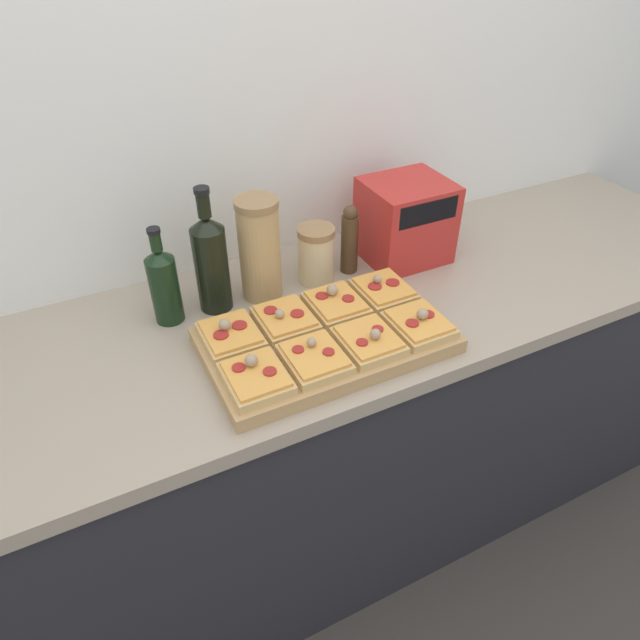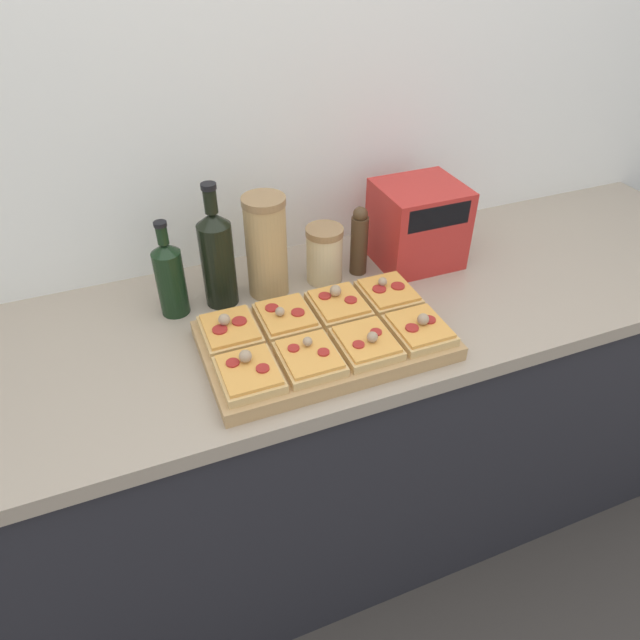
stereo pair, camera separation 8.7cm
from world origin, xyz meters
TOP-DOWN VIEW (x-y plane):
  - ground_plane at (0.00, 0.00)m, footprint 12.00×12.00m
  - wall_back at (0.00, 0.67)m, footprint 6.00×0.06m
  - kitchen_counter at (0.00, 0.32)m, footprint 2.63×0.67m
  - cutting_board at (-0.02, 0.19)m, footprint 0.55×0.32m
  - pizza_slice_back_left at (-0.22, 0.26)m, footprint 0.12×0.14m
  - pizza_slice_back_midleft at (-0.09, 0.26)m, footprint 0.12×0.14m
  - pizza_slice_back_midright at (0.05, 0.26)m, footprint 0.12×0.14m
  - pizza_slice_back_right at (0.18, 0.26)m, footprint 0.12×0.14m
  - pizza_slice_front_left at (-0.22, 0.11)m, footprint 0.12×0.14m
  - pizza_slice_front_midleft at (-0.09, 0.11)m, footprint 0.12×0.14m
  - pizza_slice_front_midright at (0.05, 0.11)m, footprint 0.12×0.14m
  - pizza_slice_front_right at (0.18, 0.11)m, footprint 0.12×0.14m
  - olive_oil_bottle at (-0.31, 0.45)m, footprint 0.07×0.07m
  - wine_bottle at (-0.19, 0.45)m, footprint 0.08×0.08m
  - grain_jar_tall at (-0.07, 0.45)m, footprint 0.11×0.11m
  - grain_jar_short at (0.09, 0.45)m, footprint 0.10×0.10m
  - pepper_mill at (0.19, 0.45)m, footprint 0.05×0.05m
  - toaster_oven at (0.36, 0.45)m, footprint 0.25×0.20m

SIDE VIEW (x-z plane):
  - ground_plane at x=0.00m, z-range 0.00..0.00m
  - kitchen_counter at x=0.00m, z-range 0.00..0.94m
  - cutting_board at x=-0.02m, z-range 0.94..0.97m
  - pizza_slice_front_midleft at x=-0.09m, z-range 0.96..1.01m
  - pizza_slice_back_midleft at x=-0.09m, z-range 0.96..1.01m
  - pizza_slice_back_right at x=0.18m, z-range 0.96..1.01m
  - pizza_slice_front_midright at x=0.05m, z-range 0.96..1.01m
  - pizza_slice_front_right at x=0.18m, z-range 0.96..1.02m
  - pizza_slice_front_left at x=-0.22m, z-range 0.96..1.02m
  - pizza_slice_back_left at x=-0.22m, z-range 0.96..1.02m
  - pizza_slice_back_midright at x=0.05m, z-range 0.96..1.02m
  - grain_jar_short at x=0.09m, z-range 0.94..1.09m
  - pepper_mill at x=0.19m, z-range 0.94..1.13m
  - olive_oil_bottle at x=-0.31m, z-range 0.92..1.16m
  - toaster_oven at x=0.36m, z-range 0.94..1.16m
  - wine_bottle at x=-0.19m, z-range 0.91..1.23m
  - grain_jar_tall at x=-0.07m, z-range 0.94..1.20m
  - wall_back at x=0.00m, z-range 0.00..2.50m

